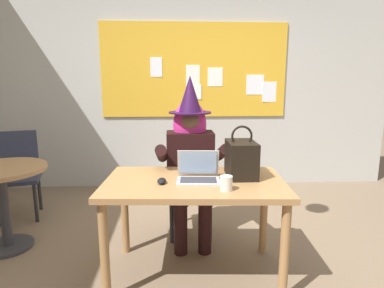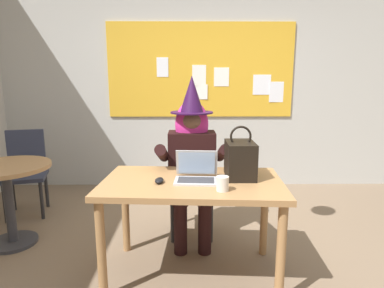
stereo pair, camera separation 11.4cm
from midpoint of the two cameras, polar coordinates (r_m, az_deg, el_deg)
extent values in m
plane|color=#75604C|center=(2.61, 2.15, -21.67)|extent=(24.00, 24.00, 0.00)
cube|color=#B2B2AD|center=(4.33, -0.38, 11.82)|extent=(5.28, 0.10, 2.93)
cube|color=gold|center=(4.27, -0.34, 12.96)|extent=(2.40, 0.02, 1.20)
cube|color=white|center=(4.37, 10.38, 10.32)|extent=(0.23, 0.01, 0.26)
cube|color=white|center=(4.42, 12.83, 9.02)|extent=(0.19, 0.01, 0.27)
cube|color=white|center=(4.28, 3.35, 11.79)|extent=(0.20, 0.00, 0.24)
cube|color=white|center=(4.26, -7.16, 13.39)|extent=(0.15, 0.01, 0.25)
cube|color=white|center=(4.25, -0.63, 12.08)|extent=(0.18, 0.01, 0.26)
cube|color=white|center=(4.26, -0.37, 9.23)|extent=(0.18, 0.01, 0.19)
cube|color=#A37547|center=(2.29, -1.03, -6.95)|extent=(1.31, 0.81, 0.04)
cylinder|color=#A37547|center=(2.24, -16.76, -17.95)|extent=(0.06, 0.06, 0.68)
cylinder|color=#A37547|center=(2.21, 14.59, -18.22)|extent=(0.06, 0.06, 0.68)
cylinder|color=#A37547|center=(2.77, -13.01, -11.91)|extent=(0.06, 0.06, 0.68)
cylinder|color=#A37547|center=(2.75, 11.44, -12.04)|extent=(0.06, 0.06, 0.68)
cube|color=#4C1E19|center=(2.99, -1.43, -8.20)|extent=(0.43, 0.43, 0.04)
cube|color=#4C1E19|center=(3.10, -1.51, -2.76)|extent=(0.38, 0.05, 0.45)
cylinder|color=#262628|center=(2.92, 2.08, -13.38)|extent=(0.04, 0.04, 0.41)
cylinder|color=#262628|center=(2.92, -4.78, -13.46)|extent=(0.04, 0.04, 0.41)
cylinder|color=#262628|center=(3.23, 1.61, -10.88)|extent=(0.04, 0.04, 0.41)
cylinder|color=#262628|center=(3.23, -4.53, -10.95)|extent=(0.04, 0.04, 0.41)
cylinder|color=black|center=(2.74, 1.06, -14.64)|extent=(0.11, 0.11, 0.45)
cylinder|color=black|center=(2.73, -3.26, -14.73)|extent=(0.11, 0.11, 0.45)
cylinder|color=black|center=(2.80, 0.80, -8.48)|extent=(0.15, 0.42, 0.15)
cylinder|color=black|center=(2.79, -3.35, -8.55)|extent=(0.15, 0.42, 0.15)
cube|color=black|center=(2.93, -1.47, -2.89)|extent=(0.42, 0.26, 0.52)
cylinder|color=black|center=(2.70, 4.03, -1.63)|extent=(0.09, 0.46, 0.24)
cylinder|color=black|center=(2.68, -6.64, -1.77)|extent=(0.09, 0.46, 0.24)
sphere|color=brown|center=(2.86, -1.50, 4.12)|extent=(0.20, 0.20, 0.20)
ellipsoid|color=#D82D8C|center=(2.90, -1.52, 3.41)|extent=(0.30, 0.22, 0.44)
cylinder|color=#2D0F38|center=(2.85, -1.51, 5.62)|extent=(0.38, 0.38, 0.01)
cone|color=#2D0F38|center=(2.84, -1.53, 8.84)|extent=(0.21, 0.21, 0.32)
cube|color=#B7B7BC|center=(2.24, -0.34, -6.59)|extent=(0.31, 0.21, 0.01)
cube|color=#333338|center=(2.24, -0.34, -6.39)|extent=(0.26, 0.15, 0.00)
cube|color=#B7B7BC|center=(2.33, -0.30, -3.33)|extent=(0.30, 0.07, 0.19)
cube|color=#99B7E0|center=(2.32, -0.30, -3.44)|extent=(0.26, 0.06, 0.17)
ellipsoid|color=black|center=(2.23, -6.88, -6.53)|extent=(0.06, 0.11, 0.03)
cube|color=black|center=(2.36, 7.36, -2.68)|extent=(0.20, 0.30, 0.26)
torus|color=black|center=(2.33, 7.46, 1.39)|extent=(0.16, 0.02, 0.16)
cylinder|color=silver|center=(2.07, 4.51, -6.95)|extent=(0.08, 0.08, 0.09)
cylinder|color=#A37547|center=(3.11, -31.90, -3.86)|extent=(0.73, 0.73, 0.03)
cylinder|color=#333338|center=(3.21, -31.27, -9.81)|extent=(0.08, 0.08, 0.65)
cylinder|color=#333338|center=(3.34, -30.66, -15.31)|extent=(0.40, 0.40, 0.03)
cube|color=#2D3347|center=(3.81, -29.31, -5.39)|extent=(0.52, 0.52, 0.04)
cube|color=#2D3347|center=(3.93, -29.17, -1.20)|extent=(0.37, 0.14, 0.45)
cylinder|color=#262628|center=(3.68, -26.81, -9.32)|extent=(0.04, 0.04, 0.41)
cylinder|color=#262628|center=(4.00, -26.17, -7.67)|extent=(0.04, 0.04, 0.41)
cylinder|color=#262628|center=(4.06, -30.96, -7.86)|extent=(0.04, 0.04, 0.41)
camera|label=1|loc=(0.06, -91.29, -0.25)|focal=30.05mm
camera|label=2|loc=(0.06, 88.71, 0.25)|focal=30.05mm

